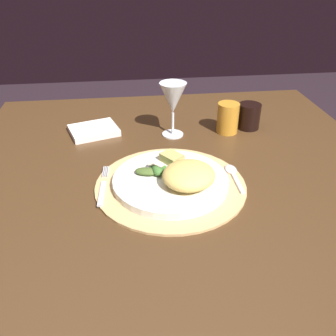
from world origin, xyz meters
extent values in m
plane|color=black|center=(0.00, 0.00, 0.00)|extent=(6.00, 6.00, 0.00)
cube|color=#482F19|center=(0.00, 0.00, 0.71)|extent=(1.11, 1.04, 0.02)
cylinder|color=#4B2E1E|center=(-0.48, 0.44, 0.35)|extent=(0.07, 0.07, 0.70)
cylinder|color=#4B2B17|center=(0.48, 0.44, 0.35)|extent=(0.07, 0.07, 0.70)
cylinder|color=tan|center=(-0.03, -0.10, 0.72)|extent=(0.35, 0.35, 0.01)
cylinder|color=silver|center=(-0.03, -0.10, 0.73)|extent=(0.27, 0.27, 0.02)
ellipsoid|color=#EBC564|center=(0.01, -0.13, 0.76)|extent=(0.17, 0.17, 0.05)
ellipsoid|color=#465F28|center=(-0.08, -0.08, 0.75)|extent=(0.06, 0.04, 0.02)
ellipsoid|color=#387D2B|center=(-0.05, -0.06, 0.75)|extent=(0.06, 0.07, 0.01)
ellipsoid|color=#3D6C2C|center=(-0.05, -0.08, 0.75)|extent=(0.03, 0.05, 0.02)
cube|color=beige|center=(-0.05, -0.07, 0.76)|extent=(0.03, 0.03, 0.01)
cube|color=beige|center=(-0.06, -0.06, 0.76)|extent=(0.03, 0.03, 0.01)
cube|color=tan|center=(-0.01, -0.03, 0.75)|extent=(0.06, 0.07, 0.02)
cube|color=silver|center=(-0.19, -0.12, 0.73)|extent=(0.02, 0.10, 0.00)
cube|color=silver|center=(-0.19, -0.03, 0.73)|extent=(0.01, 0.05, 0.00)
cube|color=silver|center=(-0.18, -0.03, 0.73)|extent=(0.01, 0.05, 0.00)
cube|color=silver|center=(-0.18, -0.03, 0.73)|extent=(0.01, 0.05, 0.00)
cube|color=silver|center=(-0.17, -0.03, 0.73)|extent=(0.01, 0.05, 0.00)
cube|color=silver|center=(0.13, -0.12, 0.73)|extent=(0.01, 0.09, 0.00)
ellipsoid|color=silver|center=(0.13, -0.06, 0.73)|extent=(0.03, 0.05, 0.01)
cube|color=white|center=(-0.22, 0.21, 0.73)|extent=(0.16, 0.15, 0.02)
cylinder|color=silver|center=(0.01, 0.17, 0.72)|extent=(0.06, 0.06, 0.00)
cylinder|color=silver|center=(0.01, 0.17, 0.75)|extent=(0.01, 0.01, 0.07)
cone|color=silver|center=(0.01, 0.17, 0.83)|extent=(0.08, 0.08, 0.09)
cylinder|color=orange|center=(0.18, 0.17, 0.76)|extent=(0.06, 0.06, 0.09)
cylinder|color=black|center=(0.25, 0.20, 0.76)|extent=(0.07, 0.07, 0.08)
camera|label=1|loc=(-0.12, -0.81, 1.20)|focal=38.91mm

